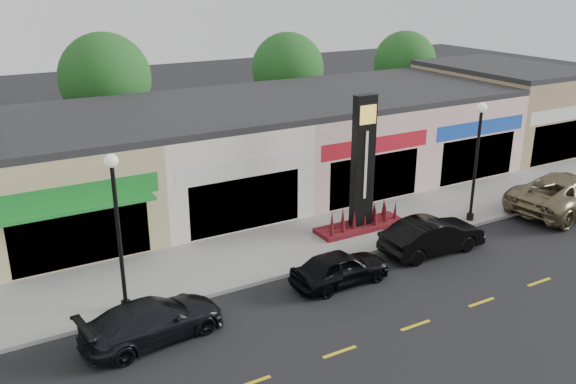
% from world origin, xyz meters
% --- Properties ---
extents(ground, '(120.00, 120.00, 0.00)m').
position_xyz_m(ground, '(0.00, 0.00, 0.00)').
color(ground, black).
rests_on(ground, ground).
extents(sidewalk, '(52.00, 4.30, 0.15)m').
position_xyz_m(sidewalk, '(0.00, 4.35, 0.07)').
color(sidewalk, gray).
rests_on(sidewalk, ground).
extents(curb, '(52.00, 0.20, 0.15)m').
position_xyz_m(curb, '(0.00, 2.10, 0.07)').
color(curb, gray).
rests_on(curb, ground).
extents(shop_beige, '(7.00, 10.85, 4.80)m').
position_xyz_m(shop_beige, '(-8.50, 11.46, 2.40)').
color(shop_beige, '#CCB782').
rests_on(shop_beige, ground).
extents(shop_cream, '(7.00, 10.01, 4.80)m').
position_xyz_m(shop_cream, '(-1.50, 11.47, 2.40)').
color(shop_cream, beige).
rests_on(shop_cream, ground).
extents(shop_pink_w, '(7.00, 10.01, 4.80)m').
position_xyz_m(shop_pink_w, '(5.50, 11.47, 2.40)').
color(shop_pink_w, '#C6A197').
rests_on(shop_pink_w, ground).
extents(shop_pink_e, '(7.00, 10.01, 4.80)m').
position_xyz_m(shop_pink_e, '(12.50, 11.47, 2.40)').
color(shop_pink_e, '#C6A197').
rests_on(shop_pink_e, ground).
extents(shop_tan, '(7.00, 10.01, 5.30)m').
position_xyz_m(shop_tan, '(19.50, 11.48, 2.65)').
color(shop_tan, '#998159').
rests_on(shop_tan, ground).
extents(tree_rear_west, '(5.20, 5.20, 7.83)m').
position_xyz_m(tree_rear_west, '(-4.00, 19.50, 5.22)').
color(tree_rear_west, '#382619').
rests_on(tree_rear_west, ground).
extents(tree_rear_mid, '(4.80, 4.80, 7.29)m').
position_xyz_m(tree_rear_mid, '(8.00, 19.50, 4.88)').
color(tree_rear_mid, '#382619').
rests_on(tree_rear_mid, ground).
extents(tree_rear_east, '(4.60, 4.60, 6.94)m').
position_xyz_m(tree_rear_east, '(18.00, 19.50, 4.63)').
color(tree_rear_east, '#382619').
rests_on(tree_rear_east, ground).
extents(lamp_west_near, '(0.44, 0.44, 5.47)m').
position_xyz_m(lamp_west_near, '(-8.00, 2.50, 3.48)').
color(lamp_west_near, black).
rests_on(lamp_west_near, sidewalk).
extents(lamp_east_near, '(0.44, 0.44, 5.47)m').
position_xyz_m(lamp_east_near, '(8.00, 2.50, 3.48)').
color(lamp_east_near, black).
rests_on(lamp_east_near, sidewalk).
extents(pylon_sign, '(4.20, 1.30, 6.00)m').
position_xyz_m(pylon_sign, '(3.00, 4.20, 2.27)').
color(pylon_sign, '#580F1F').
rests_on(pylon_sign, sidewalk).
extents(car_dark_sedan, '(2.43, 4.77, 1.33)m').
position_xyz_m(car_dark_sedan, '(-7.68, 0.50, 0.66)').
color(car_dark_sedan, black).
rests_on(car_dark_sedan, ground).
extents(car_black_sedan, '(1.63, 3.86, 1.30)m').
position_xyz_m(car_black_sedan, '(-0.54, 0.62, 0.65)').
color(car_black_sedan, black).
rests_on(car_black_sedan, ground).
extents(car_black_conv, '(1.66, 4.54, 1.49)m').
position_xyz_m(car_black_conv, '(4.29, 0.99, 0.74)').
color(car_black_conv, black).
rests_on(car_black_conv, ground).
extents(car_gold_suv, '(3.86, 6.94, 1.84)m').
position_xyz_m(car_gold_suv, '(13.14, 1.37, 0.92)').
color(car_gold_suv, '#7E7250').
rests_on(car_gold_suv, ground).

